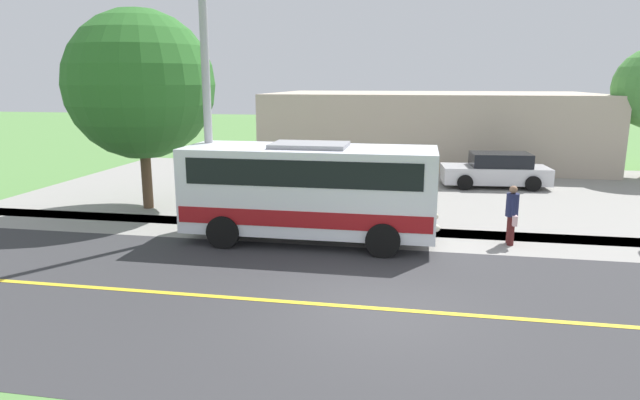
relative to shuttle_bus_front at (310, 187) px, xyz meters
name	(u,v)px	position (x,y,z in m)	size (l,w,h in m)	color
ground_plane	(380,309)	(4.48, 2.34, -1.53)	(120.00, 120.00, 0.00)	#548442
road_surface	(380,309)	(4.48, 2.34, -1.53)	(8.00, 100.00, 0.01)	#333335
sidewalk	(394,237)	(-0.72, 2.34, -1.53)	(2.40, 100.00, 0.01)	gray
parking_lot_surface	(477,192)	(-7.92, 5.34, -1.53)	(14.00, 36.00, 0.01)	gray
road_centre_line	(380,309)	(4.48, 2.34, -1.52)	(0.16, 100.00, 0.00)	gold
shuttle_bus_front	(310,187)	(0.00, 0.00, 0.00)	(2.61, 7.07, 2.78)	white
pedestrian_with_bags	(512,213)	(-0.61, 5.55, -0.64)	(0.72, 0.34, 1.66)	#4C1919
street_light_pole	(204,74)	(-0.40, -3.14, 3.11)	(1.97, 0.24, 8.47)	#9E9EA3
parked_car_near	(496,171)	(-9.31, 6.22, -0.84)	(2.29, 4.53, 1.45)	silver
tree_curbside	(140,85)	(-2.92, -6.49, 2.77)	(5.07, 5.07, 6.85)	brown
commercial_building	(430,127)	(-16.92, 3.49, 0.36)	(10.00, 17.34, 3.78)	#B7A893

